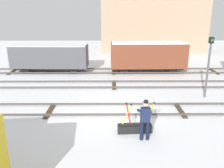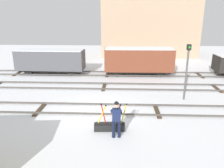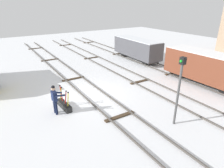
{
  "view_description": "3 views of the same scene",
  "coord_description": "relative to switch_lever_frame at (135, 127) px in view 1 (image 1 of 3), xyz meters",
  "views": [
    {
      "loc": [
        -0.25,
        -11.98,
        5.29
      ],
      "look_at": [
        -0.16,
        0.47,
        1.39
      ],
      "focal_mm": 38.72,
      "sensor_mm": 36.0,
      "label": 1
    },
    {
      "loc": [
        1.39,
        -12.06,
        5.45
      ],
      "look_at": [
        0.79,
        1.38,
        1.25
      ],
      "focal_mm": 35.3,
      "sensor_mm": 36.0,
      "label": 2
    },
    {
      "loc": [
        11.4,
        -5.5,
        6.1
      ],
      "look_at": [
        1.5,
        0.76,
        1.17
      ],
      "focal_mm": 31.26,
      "sensor_mm": 36.0,
      "label": 3
    }
  ],
  "objects": [
    {
      "name": "signal_post",
      "position": [
        4.8,
        4.44,
        2.03
      ],
      "size": [
        0.24,
        0.32,
        3.71
      ],
      "color": "#4C4C4C",
      "rests_on": "ground_plane"
    },
    {
      "name": "track_siding_far",
      "position": [
        -0.84,
        10.73,
        -0.14
      ],
      "size": [
        44.0,
        1.94,
        0.18
      ],
      "color": "#4C4742",
      "rests_on": "ground_plane"
    },
    {
      "name": "ground_plane",
      "position": [
        -0.84,
        2.32,
        -0.25
      ],
      "size": [
        60.0,
        60.0,
        0.0
      ],
      "primitive_type": "plane",
      "color": "white"
    },
    {
      "name": "rail_worker",
      "position": [
        0.34,
        -0.6,
        0.77
      ],
      "size": [
        0.57,
        0.71,
        1.8
      ],
      "rotation": [
        0.0,
        0.0,
        0.07
      ],
      "color": "#111831",
      "rests_on": "ground_plane"
    },
    {
      "name": "freight_car_far_end",
      "position": [
        2.14,
        10.73,
        1.22
      ],
      "size": [
        6.35,
        2.2,
        2.58
      ],
      "rotation": [
        0.0,
        0.0,
        0.02
      ],
      "color": "#2D2B28",
      "rests_on": "ground_plane"
    },
    {
      "name": "track_main_line",
      "position": [
        -0.84,
        2.32,
        -0.14
      ],
      "size": [
        44.0,
        1.94,
        0.18
      ],
      "color": "#4C4742",
      "rests_on": "ground_plane"
    },
    {
      "name": "freight_car_near_switch",
      "position": [
        -6.24,
        10.73,
        1.12
      ],
      "size": [
        6.44,
        2.07,
        2.38
      ],
      "rotation": [
        0.0,
        0.0,
        -0.03
      ],
      "color": "#2D2B28",
      "rests_on": "ground_plane"
    },
    {
      "name": "apartment_building",
      "position": [
        4.22,
        22.1,
        4.03
      ],
      "size": [
        13.02,
        5.93,
        8.55
      ],
      "color": "tan",
      "rests_on": "ground_plane"
    },
    {
      "name": "switch_lever_frame",
      "position": [
        0.0,
        0.0,
        0.0
      ],
      "size": [
        1.63,
        0.46,
        1.44
      ],
      "rotation": [
        0.0,
        0.0,
        0.07
      ],
      "color": "black",
      "rests_on": "ground_plane"
    },
    {
      "name": "track_siding_near",
      "position": [
        -0.84,
        6.79,
        -0.14
      ],
      "size": [
        44.0,
        1.94,
        0.18
      ],
      "color": "#4C4742",
      "rests_on": "ground_plane"
    }
  ]
}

